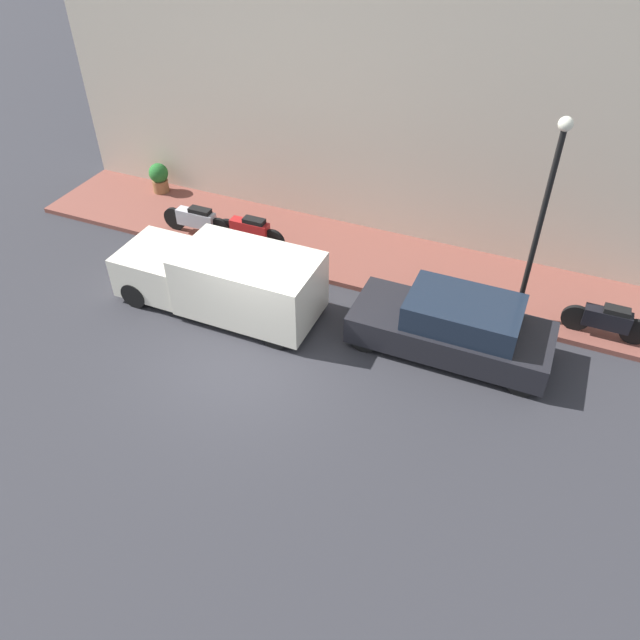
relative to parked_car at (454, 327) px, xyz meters
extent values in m
plane|color=#2D2D33|center=(-1.96, 4.02, -0.66)|extent=(60.00, 60.00, 0.00)
cube|color=brown|center=(2.61, 4.02, -0.60)|extent=(2.78, 16.97, 0.13)
cube|color=beige|center=(4.15, 4.02, 2.74)|extent=(0.30, 16.97, 6.80)
cube|color=black|center=(0.00, 0.06, -0.17)|extent=(1.71, 4.28, 0.65)
cube|color=#192333|center=(0.00, -0.15, 0.45)|extent=(1.50, 2.36, 0.59)
cylinder|color=black|center=(-0.74, 1.75, -0.36)|extent=(0.20, 0.60, 0.60)
cylinder|color=black|center=(0.74, 1.75, -0.36)|extent=(0.20, 0.60, 0.60)
cylinder|color=black|center=(-0.74, -1.63, -0.36)|extent=(0.20, 0.60, 0.60)
cylinder|color=black|center=(0.74, -1.63, -0.36)|extent=(0.20, 0.60, 0.60)
cube|color=silver|center=(-0.62, 4.60, 0.24)|extent=(1.80, 3.16, 1.44)
cube|color=silver|center=(-0.62, 7.04, 0.02)|extent=(1.71, 1.70, 1.01)
cube|color=#192333|center=(-0.62, 7.29, 0.30)|extent=(1.53, 0.94, 0.40)
cylinder|color=black|center=(-1.39, 7.31, -0.34)|extent=(0.22, 0.65, 0.65)
cylinder|color=black|center=(0.15, 7.31, -0.34)|extent=(0.22, 0.65, 0.65)
cylinder|color=black|center=(-1.39, 3.60, -0.34)|extent=(0.22, 0.65, 0.65)
cylinder|color=black|center=(0.15, 3.60, -0.34)|extent=(0.22, 0.65, 0.65)
cube|color=black|center=(1.66, -3.02, -0.05)|extent=(0.30, 0.99, 0.42)
cube|color=black|center=(1.66, -3.15, 0.22)|extent=(0.27, 0.54, 0.12)
cylinder|color=black|center=(1.66, -2.40, -0.22)|extent=(0.10, 0.63, 0.63)
cylinder|color=black|center=(1.66, -3.63, -0.22)|extent=(0.10, 0.63, 0.63)
cube|color=#B21E1E|center=(1.85, 5.93, -0.03)|extent=(0.30, 1.07, 0.46)
cube|color=black|center=(1.85, 5.79, 0.27)|extent=(0.27, 0.58, 0.12)
cylinder|color=black|center=(1.85, 6.62, -0.21)|extent=(0.10, 0.64, 0.64)
cylinder|color=black|center=(1.85, 5.25, -0.21)|extent=(0.10, 0.64, 0.64)
cube|color=#B7B7BF|center=(1.79, 7.55, -0.04)|extent=(0.30, 1.11, 0.43)
cube|color=black|center=(1.79, 7.40, 0.24)|extent=(0.27, 0.61, 0.12)
cylinder|color=black|center=(1.79, 8.27, -0.21)|extent=(0.10, 0.65, 0.65)
cylinder|color=black|center=(1.79, 6.83, -0.21)|extent=(0.10, 0.65, 0.65)
cylinder|color=black|center=(1.61, -1.16, 1.73)|extent=(0.12, 0.12, 4.51)
sphere|color=silver|center=(1.61, -1.16, 4.07)|extent=(0.29, 0.29, 0.29)
cylinder|color=brown|center=(3.49, 9.92, -0.34)|extent=(0.48, 0.48, 0.38)
sphere|color=#236628|center=(3.49, 9.92, 0.08)|extent=(0.58, 0.58, 0.58)
camera|label=1|loc=(-10.51, -1.39, 8.61)|focal=35.00mm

